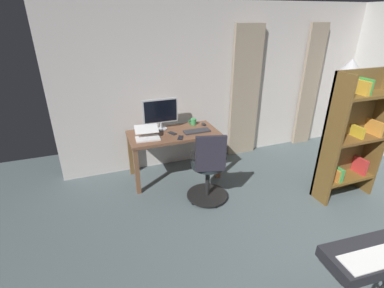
{
  "coord_description": "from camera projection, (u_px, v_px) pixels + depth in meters",
  "views": [
    {
      "loc": [
        2.14,
        1.02,
        2.31
      ],
      "look_at": [
        1.0,
        -2.06,
        0.79
      ],
      "focal_mm": 26.28,
      "sensor_mm": 36.0,
      "label": 1
    }
  ],
  "objects": [
    {
      "name": "back_room_partition",
      "position": [
        226.0,
        84.0,
        4.66
      ],
      "size": [
        5.42,
        0.1,
        2.51
      ],
      "primitive_type": "cube",
      "color": "silver",
      "rests_on": "ground"
    },
    {
      "name": "curtain_left_panel",
      "position": [
        309.0,
        87.0,
        5.15
      ],
      "size": [
        0.36,
        0.06,
        2.19
      ],
      "primitive_type": "cube",
      "color": "gray",
      "rests_on": "ground"
    },
    {
      "name": "curtain_right_panel",
      "position": [
        245.0,
        94.0,
        4.72
      ],
      "size": [
        0.51,
        0.06,
        2.19
      ],
      "primitive_type": "cube",
      "color": "gray",
      "rests_on": "ground"
    },
    {
      "name": "desk",
      "position": [
        174.0,
        139.0,
        4.18
      ],
      "size": [
        1.32,
        0.65,
        0.73
      ],
      "color": "brown",
      "rests_on": "ground"
    },
    {
      "name": "office_chair",
      "position": [
        209.0,
        170.0,
        3.65
      ],
      "size": [
        0.56,
        0.56,
        1.01
      ],
      "rotation": [
        0.0,
        0.0,
        2.88
      ],
      "color": "black",
      "rests_on": "ground"
    },
    {
      "name": "computer_monitor",
      "position": [
        160.0,
        112.0,
        4.16
      ],
      "size": [
        0.53,
        0.18,
        0.47
      ],
      "color": "#B7BCC1",
      "rests_on": "desk"
    },
    {
      "name": "computer_keyboard",
      "position": [
        197.0,
        131.0,
        4.16
      ],
      "size": [
        0.39,
        0.15,
        0.02
      ],
      "primitive_type": "cube",
      "color": "#333338",
      "rests_on": "desk"
    },
    {
      "name": "laptop",
      "position": [
        147.0,
        135.0,
        3.93
      ],
      "size": [
        0.35,
        0.32,
        0.15
      ],
      "rotation": [
        0.0,
        0.0,
        -0.07
      ],
      "color": "white",
      "rests_on": "desk"
    },
    {
      "name": "computer_mouse",
      "position": [
        204.0,
        124.0,
        4.41
      ],
      "size": [
        0.06,
        0.1,
        0.04
      ],
      "primitive_type": "ellipsoid",
      "color": "#232328",
      "rests_on": "desk"
    },
    {
      "name": "cell_phone_by_monitor",
      "position": [
        172.0,
        133.0,
        4.1
      ],
      "size": [
        0.12,
        0.16,
        0.01
      ],
      "primitive_type": "cube",
      "rotation": [
        0.0,
        0.0,
        0.41
      ],
      "color": "#232328",
      "rests_on": "desk"
    },
    {
      "name": "cell_phone_face_up",
      "position": [
        180.0,
        138.0,
        3.95
      ],
      "size": [
        0.12,
        0.16,
        0.01
      ],
      "primitive_type": "cube",
      "rotation": [
        0.0,
        0.0,
        -0.44
      ],
      "color": "black",
      "rests_on": "desk"
    },
    {
      "name": "mug_coffee",
      "position": [
        193.0,
        122.0,
        4.42
      ],
      "size": [
        0.13,
        0.09,
        0.1
      ],
      "color": "#3D9951",
      "rests_on": "desk"
    },
    {
      "name": "bookshelf",
      "position": [
        351.0,
        137.0,
        3.66
      ],
      "size": [
        0.81,
        0.3,
        1.72
      ],
      "color": "brown",
      "rests_on": "ground"
    },
    {
      "name": "floor_lamp",
      "position": [
        348.0,
        79.0,
        4.5
      ],
      "size": [
        0.29,
        0.29,
        1.69
      ],
      "color": "black",
      "rests_on": "ground"
    }
  ]
}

